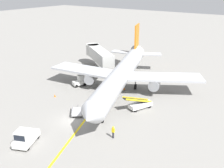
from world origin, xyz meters
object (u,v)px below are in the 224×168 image
Objects in this scene: jet_bridge at (98,54)px; ground_crew_wing_walker at (98,101)px; airliner at (122,73)px; ground_crew_marshaller at (113,132)px; safety_cone_nose_right at (89,102)px; baggage_cart_loaded at (77,111)px; safety_cone_wingtip_right at (55,96)px; pushback_tug at (25,137)px; safety_cone_nose_left at (124,88)px; belt_loader_forward_hold at (140,104)px; baggage_tug_near_wing at (80,81)px; safety_cone_wingtip_left at (123,84)px.

jet_bridge reaches higher than ground_crew_wing_walker.
jet_bridge is (-11.50, 7.74, 0.12)m from airliner.
safety_cone_nose_right is (-8.92, 5.99, -0.69)m from ground_crew_marshaller.
baggage_cart_loaded reaches higher than safety_cone_wingtip_right.
safety_cone_nose_left is (0.52, 21.63, -0.77)m from pushback_tug.
safety_cone_nose_left is (11.49, -7.04, -3.32)m from jet_bridge.
pushback_tug reaches higher than ground_crew_marshaller.
ground_crew_marshaller is at bearing -61.45° from airliner.
safety_cone_wingtip_right is at bearing -162.50° from belt_loader_forward_hold.
jet_bridge is 22.30m from baggage_cart_loaded.
ground_crew_wing_walker is (-5.96, -3.08, 0.13)m from belt_loader_forward_hold.
baggage_cart_loaded is at bearing -50.41° from baggage_tug_near_wing.
ground_crew_marshaller reaches higher than safety_cone_nose_right.
baggage_cart_loaded is (-0.11, 9.44, -0.53)m from pushback_tug.
baggage_tug_near_wing is (-8.03, -2.55, -2.49)m from airliner.
ground_crew_wing_walker is at bearing 9.75° from safety_cone_wingtip_right.
safety_cone_wingtip_right is at bearing -121.20° from safety_cone_wingtip_left.
baggage_cart_loaded reaches higher than safety_cone_nose_left.
baggage_tug_near_wing is 9.61m from ground_crew_wing_walker.
safety_cone_wingtip_left is (-0.71, 13.75, -0.25)m from baggage_cart_loaded.
baggage_cart_loaded reaches higher than safety_cone_nose_right.
baggage_tug_near_wing is 1.60× the size of ground_crew_wing_walker.
safety_cone_nose_left is at bearing 79.97° from safety_cone_nose_right.
ground_crew_marshaller is 16.19m from safety_cone_nose_left.
belt_loader_forward_hold reaches higher than pushback_tug.
jet_bridge is 30.81m from pushback_tug.
safety_cone_wingtip_right is (-6.80, -11.22, 0.00)m from safety_cone_wingtip_left.
jet_bridge is 27.06× the size of safety_cone_nose_right.
baggage_cart_loaded is 12.21m from safety_cone_nose_left.
baggage_tug_near_wing is at bearing 88.97° from safety_cone_wingtip_right.
airliner is 7.94m from ground_crew_wing_walker.
safety_cone_wingtip_left is 1.00× the size of safety_cone_wingtip_right.
baggage_tug_near_wing reaches higher than safety_cone_wingtip_right.
safety_cone_wingtip_right is (-15.58, 4.70, -0.69)m from ground_crew_marshaller.
baggage_tug_near_wing is 6.19× the size of safety_cone_wingtip_left.
pushback_tug is 23.22m from safety_cone_wingtip_left.
pushback_tug is at bearing -85.86° from safety_cone_nose_right.
airliner is 8.04m from belt_loader_forward_hold.
ground_crew_wing_walker is at bearing -52.58° from jet_bridge.
safety_cone_nose_right is at bearing 94.14° from pushback_tug.
belt_loader_forward_hold is 11.53× the size of safety_cone_wingtip_left.
baggage_cart_loaded is at bearing -92.95° from safety_cone_nose_left.
airliner is 77.92× the size of safety_cone_nose_right.
baggage_cart_loaded is at bearing -18.60° from safety_cone_wingtip_right.
baggage_tug_near_wing is 8.26m from safety_cone_wingtip_left.
baggage_tug_near_wing is 6.19× the size of safety_cone_wingtip_right.
belt_loader_forward_hold is (6.68, 16.48, -0.22)m from pushback_tug.
safety_cone_nose_right is at bearing 102.57° from baggage_cart_loaded.
airliner is at bearing -33.95° from jet_bridge.
safety_cone_wingtip_left is at bearing 35.74° from baggage_tug_near_wing.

